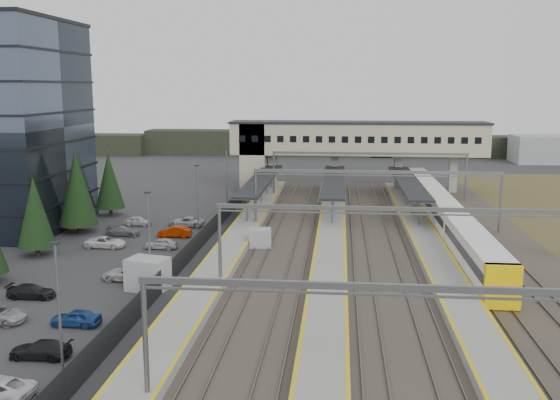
# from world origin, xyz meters

# --- Properties ---
(ground) EXTENTS (220.00, 220.00, 0.00)m
(ground) POSITION_xyz_m (0.00, 0.00, 0.00)
(ground) COLOR #2B2B2D
(ground) RESTS_ON ground
(conifer_row) EXTENTS (4.42, 49.82, 9.50)m
(conifer_row) POSITION_xyz_m (-22.00, -3.86, 4.84)
(conifer_row) COLOR black
(conifer_row) RESTS_ON ground
(car_park) EXTENTS (10.56, 44.78, 1.28)m
(car_park) POSITION_xyz_m (-13.35, -7.72, 0.59)
(car_park) COLOR #B9B9BD
(car_park) RESTS_ON ground
(lampposts) EXTENTS (0.50, 53.25, 8.07)m
(lampposts) POSITION_xyz_m (-8.00, 1.25, 4.34)
(lampposts) COLOR slate
(lampposts) RESTS_ON ground
(fence) EXTENTS (0.08, 90.00, 2.00)m
(fence) POSITION_xyz_m (-6.50, 5.00, 1.00)
(fence) COLOR #26282B
(fence) RESTS_ON ground
(relay_cabin_near) EXTENTS (3.68, 3.07, 2.67)m
(relay_cabin_near) POSITION_xyz_m (-7.88, -9.10, 1.34)
(relay_cabin_near) COLOR #949698
(relay_cabin_near) RESTS_ON ground
(relay_cabin_far) EXTENTS (2.50, 2.18, 2.08)m
(relay_cabin_far) POSITION_xyz_m (-0.33, 5.09, 1.04)
(relay_cabin_far) COLOR #949698
(relay_cabin_far) RESTS_ON ground
(rail_corridor) EXTENTS (34.00, 90.00, 0.92)m
(rail_corridor) POSITION_xyz_m (9.34, 5.00, 0.29)
(rail_corridor) COLOR #3E392F
(rail_corridor) RESTS_ON ground
(canopies) EXTENTS (23.10, 30.00, 3.28)m
(canopies) POSITION_xyz_m (7.00, 27.00, 3.92)
(canopies) COLOR black
(canopies) RESTS_ON ground
(footbridge) EXTENTS (40.40, 6.40, 11.20)m
(footbridge) POSITION_xyz_m (7.70, 42.00, 7.93)
(footbridge) COLOR #C0B192
(footbridge) RESTS_ON ground
(gantries) EXTENTS (28.40, 62.28, 7.17)m
(gantries) POSITION_xyz_m (12.00, 3.00, 6.00)
(gantries) COLOR slate
(gantries) RESTS_ON ground
(train) EXTENTS (2.70, 56.30, 3.39)m
(train) POSITION_xyz_m (20.00, 15.90, 1.93)
(train) COLOR white
(train) RESTS_ON ground
(treeline_far) EXTENTS (170.00, 19.00, 7.00)m
(treeline_far) POSITION_xyz_m (23.81, 92.28, 2.95)
(treeline_far) COLOR black
(treeline_far) RESTS_ON ground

